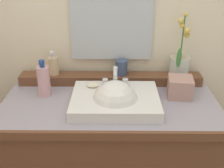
# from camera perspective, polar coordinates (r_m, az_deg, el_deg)

# --- Properties ---
(vanity_cabinet) EXTENTS (1.15, 0.58, 0.84)m
(vanity_cabinet) POSITION_cam_1_polar(r_m,az_deg,el_deg) (1.73, -0.39, -15.50)
(vanity_cabinet) COLOR brown
(vanity_cabinet) RESTS_ON ground
(back_ledge) EXTENTS (1.09, 0.10, 0.06)m
(back_ledge) POSITION_cam_1_polar(r_m,az_deg,el_deg) (1.67, -0.32, 1.08)
(back_ledge) COLOR brown
(back_ledge) RESTS_ON vanity_cabinet
(sink_basin) EXTENTS (0.45, 0.35, 0.27)m
(sink_basin) POSITION_cam_1_polar(r_m,az_deg,el_deg) (1.43, 0.67, -3.73)
(sink_basin) COLOR white
(sink_basin) RESTS_ON vanity_cabinet
(soap_bar) EXTENTS (0.07, 0.04, 0.02)m
(soap_bar) POSITION_cam_1_polar(r_m,az_deg,el_deg) (1.51, -4.04, -0.22)
(soap_bar) COLOR beige
(soap_bar) RESTS_ON sink_basin
(potted_plant) EXTENTS (0.11, 0.13, 0.36)m
(potted_plant) POSITION_cam_1_polar(r_m,az_deg,el_deg) (1.68, 13.79, 4.43)
(potted_plant) COLOR silver
(potted_plant) RESTS_ON back_ledge
(soap_dispenser) EXTENTS (0.06, 0.06, 0.14)m
(soap_dispenser) POSITION_cam_1_polar(r_m,az_deg,el_deg) (1.68, -12.00, 3.83)
(soap_dispenser) COLOR #D3B78B
(soap_dispenser) RESTS_ON back_ledge
(tumbler_cup) EXTENTS (0.07, 0.07, 0.09)m
(tumbler_cup) POSITION_cam_1_polar(r_m,az_deg,el_deg) (1.65, 1.94, 3.44)
(tumbler_cup) COLOR #3A4B6A
(tumbler_cup) RESTS_ON back_ledge
(lotion_bottle) EXTENTS (0.07, 0.07, 0.21)m
(lotion_bottle) POSITION_cam_1_polar(r_m,az_deg,el_deg) (1.56, -13.89, 0.75)
(lotion_bottle) COLOR #D6A1A6
(lotion_bottle) RESTS_ON vanity_cabinet
(tissue_box) EXTENTS (0.14, 0.14, 0.11)m
(tissue_box) POSITION_cam_1_polar(r_m,az_deg,el_deg) (1.56, 13.84, -0.61)
(tissue_box) COLOR tan
(tissue_box) RESTS_ON vanity_cabinet
(mirror) EXTENTS (0.47, 0.02, 0.63)m
(mirror) POSITION_cam_1_polar(r_m,az_deg,el_deg) (1.60, -0.10, 15.84)
(mirror) COLOR silver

